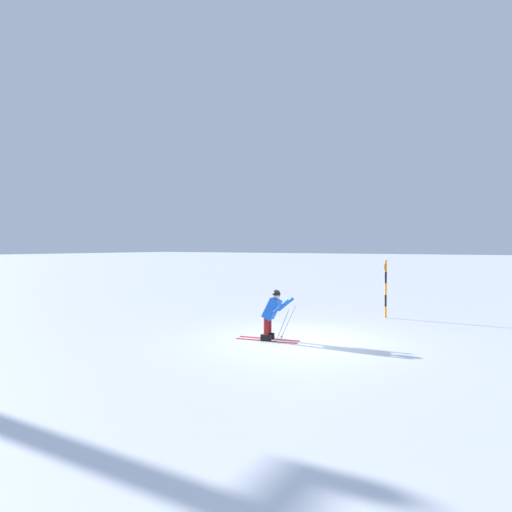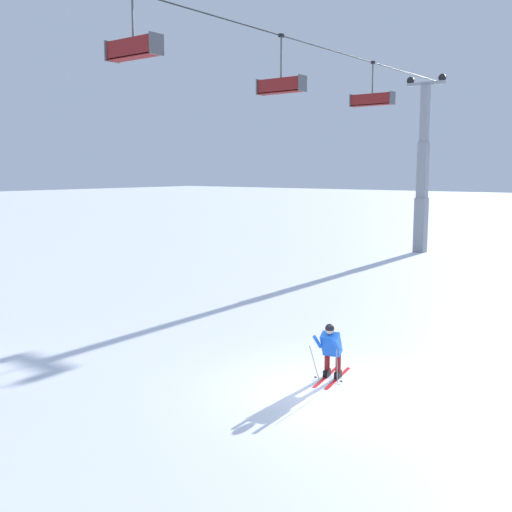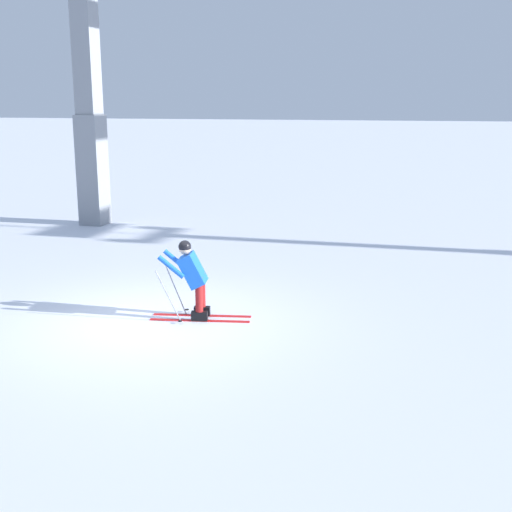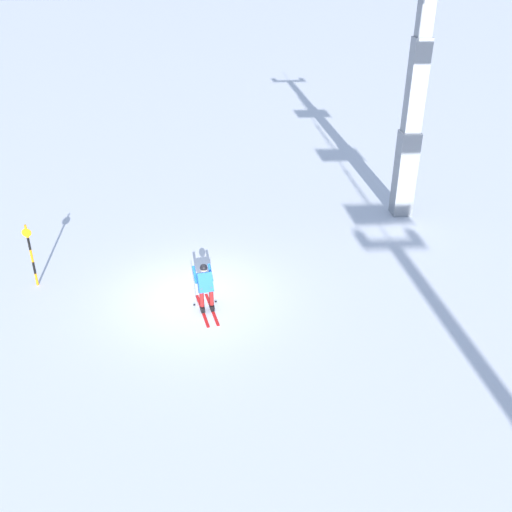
% 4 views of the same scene
% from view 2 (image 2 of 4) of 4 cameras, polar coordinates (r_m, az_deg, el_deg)
% --- Properties ---
extents(ground_plane, '(260.00, 260.00, 0.00)m').
position_cam_2_polar(ground_plane, '(14.46, 6.94, -12.29)').
color(ground_plane, white).
extents(skier_carving_main, '(1.78, 0.84, 1.50)m').
position_cam_2_polar(skier_carving_main, '(14.97, 6.98, -8.43)').
color(skier_carving_main, red).
rests_on(skier_carving_main, ground_plane).
extents(lift_tower_far, '(0.66, 2.40, 10.53)m').
position_cam_2_polar(lift_tower_far, '(38.69, 15.18, 6.87)').
color(lift_tower_far, gray).
rests_on(lift_tower_far, ground_plane).
extents(haul_cable, '(35.60, 0.05, 0.05)m').
position_cam_2_polar(haul_cable, '(26.27, 2.21, 19.79)').
color(haul_cable, black).
extents(chairlift_seat_nearest, '(0.61, 2.12, 2.04)m').
position_cam_2_polar(chairlift_seat_nearest, '(20.29, -11.45, 18.39)').
color(chairlift_seat_nearest, black).
extents(chairlift_seat_second, '(0.61, 2.17, 2.34)m').
position_cam_2_polar(chairlift_seat_second, '(25.97, 2.24, 15.57)').
color(chairlift_seat_second, black).
extents(chairlift_seat_middle, '(0.61, 2.31, 2.20)m').
position_cam_2_polar(chairlift_seat_middle, '(32.72, 10.65, 14.09)').
color(chairlift_seat_middle, black).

